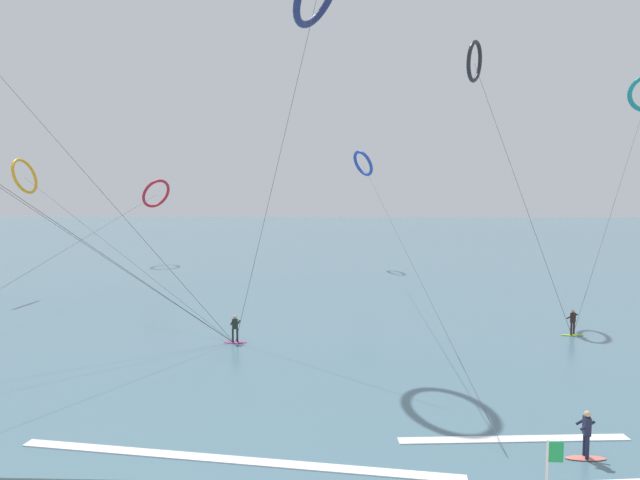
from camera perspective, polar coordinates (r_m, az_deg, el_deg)
sea_water at (r=116.32m, az=1.41°, el=0.40°), size 400.00×200.00×0.08m
surfer_magenta at (r=33.40m, az=-9.07°, el=-9.55°), size 1.40×0.68×1.70m
surfer_coral at (r=21.43m, az=26.58°, el=-18.40°), size 1.40×0.61×1.70m
surfer_lime at (r=38.23m, az=25.40°, el=-8.12°), size 1.40×0.72×1.70m
kite_charcoal at (r=46.57m, az=16.20°, el=17.82°), size 5.32×11.50×21.37m
kite_crimson at (r=73.79m, az=-17.14°, el=4.75°), size 4.62×54.89×11.19m
kite_cobalt at (r=68.05m, az=4.63°, el=8.16°), size 4.49×52.53×14.75m
kite_amber at (r=55.54m, az=-29.00°, el=5.96°), size 22.85×17.72×12.43m
beach_flag at (r=17.61m, az=23.46°, el=-21.18°), size 0.47×0.06×2.22m
wave_crest_mid at (r=19.87m, az=-9.36°, el=-22.27°), size 15.50×2.50×0.12m
wave_crest_far at (r=22.21m, az=19.99°, el=-19.46°), size 8.58×1.10×0.12m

